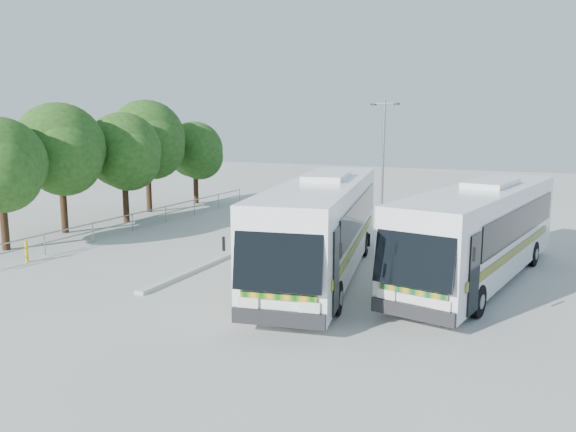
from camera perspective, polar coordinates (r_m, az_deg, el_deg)
The scene contains 12 objects.
ground at distance 24.12m, azimuth -1.55°, elevation -4.77°, with size 100.00×100.00×0.00m, color #ACACA6.
kerb_divider at distance 26.86m, azimuth -4.11°, elevation -3.12°, with size 0.40×16.00×0.15m, color #B2B2AD.
railing at distance 32.59m, azimuth -14.41°, elevation 0.07°, with size 0.06×22.00×1.00m.
tree_far_a at distance 28.99m, azimuth -27.21°, elevation 4.78°, with size 4.75×4.49×6.20m.
tree_far_b at distance 32.17m, azimuth -22.08°, elevation 6.41°, with size 5.33×5.03×6.96m.
tree_far_c at distance 34.40m, azimuth -16.29°, elevation 6.39°, with size 4.97×4.69×6.49m.
tree_far_d at distance 37.99m, azimuth -14.06°, elevation 7.61°, with size 5.62×5.30×7.33m.
tree_far_e at distance 41.26m, azimuth -9.36°, elevation 6.63°, with size 4.54×4.28×5.92m.
coach_main at distance 21.69m, azimuth 3.45°, elevation -0.92°, with size 5.08×13.67×3.72m.
coach_adjacent at distance 22.24m, azimuth 18.94°, elevation -1.43°, with size 4.93×13.01×3.54m.
lamppost at distance 31.85m, azimuth 9.64°, elevation 5.80°, with size 1.72×0.58×7.11m.
bollard at distance 26.62m, azimuth -25.03°, elevation -3.28°, with size 0.13×0.13×0.93m, color gold.
Camera 1 is at (10.22, -20.99, 6.06)m, focal length 35.00 mm.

